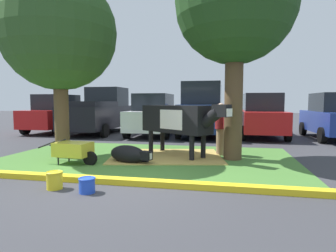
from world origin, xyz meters
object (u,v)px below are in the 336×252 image
(suv_dark_grey, at_px, (203,110))
(wheelbarrow, at_px, (74,150))
(pickup_truck_black, at_px, (101,112))
(shade_tree_right, at_px, (235,5))
(shade_tree_left, at_px, (59,34))
(calf_lying, at_px, (129,154))
(sedan_silver, at_px, (261,116))
(person_handler, at_px, (221,128))
(sedan_red, at_px, (57,114))
(cow_holstein, at_px, (178,120))
(sedan_blue, at_px, (334,117))
(hatchback_white, at_px, (154,115))
(bucket_yellow, at_px, (55,180))
(bucket_blue, at_px, (87,185))

(suv_dark_grey, bearing_deg, wheelbarrow, -111.71)
(pickup_truck_black, xyz_separation_m, suv_dark_grey, (5.38, -0.30, 0.16))
(shade_tree_right, bearing_deg, shade_tree_left, -172.34)
(shade_tree_left, xyz_separation_m, calf_lying, (2.18, -0.38, -3.33))
(pickup_truck_black, xyz_separation_m, sedan_silver, (8.07, -0.18, -0.13))
(person_handler, relative_size, wheelbarrow, 0.99)
(shade_tree_left, bearing_deg, shade_tree_right, 7.66)
(person_handler, xyz_separation_m, sedan_red, (-8.80, 5.13, 0.13))
(cow_holstein, relative_size, calf_lying, 2.08)
(sedan_blue, bearing_deg, wheelbarrow, -141.05)
(wheelbarrow, xyz_separation_m, hatchback_white, (0.42, 6.75, 0.60))
(suv_dark_grey, height_order, sedan_blue, suv_dark_grey)
(hatchback_white, xyz_separation_m, suv_dark_grey, (2.36, 0.24, 0.29))
(shade_tree_right, height_order, calf_lying, shade_tree_right)
(calf_lying, height_order, wheelbarrow, wheelbarrow)
(shade_tree_left, height_order, hatchback_white, shade_tree_left)
(cow_holstein, relative_size, hatchback_white, 0.63)
(bucket_yellow, bearing_deg, person_handler, 53.62)
(bucket_blue, distance_m, sedan_red, 11.36)
(sedan_red, xyz_separation_m, suv_dark_grey, (7.86, -0.18, 0.29))
(wheelbarrow, xyz_separation_m, sedan_silver, (5.48, 7.11, 0.60))
(cow_holstein, xyz_separation_m, sedan_red, (-7.57, 5.58, -0.13))
(suv_dark_grey, xyz_separation_m, sedan_blue, (5.71, -0.12, -0.29))
(pickup_truck_black, relative_size, sedan_silver, 1.23)
(shade_tree_left, relative_size, person_handler, 3.27)
(shade_tree_left, bearing_deg, hatchback_white, 78.21)
(pickup_truck_black, bearing_deg, sedan_red, -177.12)
(calf_lying, height_order, suv_dark_grey, suv_dark_grey)
(cow_holstein, xyz_separation_m, sedan_blue, (6.00, 5.28, -0.13))
(bucket_yellow, distance_m, suv_dark_grey, 9.29)
(calf_lying, relative_size, pickup_truck_black, 0.25)
(sedan_blue, bearing_deg, suv_dark_grey, 178.76)
(hatchback_white, bearing_deg, pickup_truck_black, 169.85)
(shade_tree_right, bearing_deg, calf_lying, -159.11)
(person_handler, bearing_deg, calf_lying, -145.51)
(hatchback_white, distance_m, sedan_blue, 8.07)
(bucket_yellow, bearing_deg, sedan_silver, 62.56)
(shade_tree_right, relative_size, wheelbarrow, 3.69)
(shade_tree_right, relative_size, sedan_silver, 1.35)
(cow_holstein, distance_m, bucket_yellow, 4.10)
(shade_tree_right, bearing_deg, person_handler, 120.65)
(shade_tree_left, distance_m, person_handler, 5.44)
(calf_lying, distance_m, suv_dark_grey, 6.81)
(person_handler, relative_size, bucket_yellow, 4.86)
(wheelbarrow, bearing_deg, shade_tree_left, 136.10)
(shade_tree_left, bearing_deg, bucket_blue, -51.76)
(shade_tree_left, bearing_deg, pickup_truck_black, 105.26)
(calf_lying, height_order, hatchback_white, hatchback_white)
(sedan_red, distance_m, hatchback_white, 5.52)
(cow_holstein, bearing_deg, calf_lying, -134.12)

